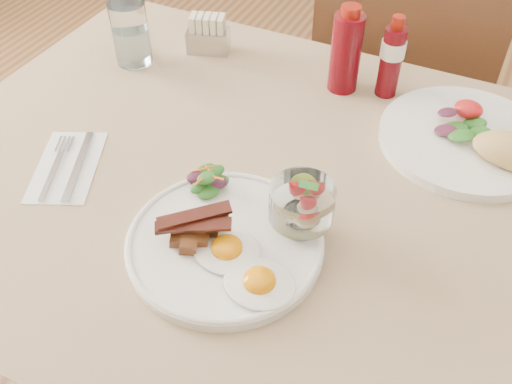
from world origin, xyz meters
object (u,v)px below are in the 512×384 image
at_px(ketchup_bottle, 346,51).
at_px(sugar_caddy, 208,36).
at_px(main_plate, 225,244).
at_px(table, 308,233).
at_px(chair_far, 401,95).
at_px(hot_sauce_bottle, 392,58).
at_px(fruit_cup, 302,203).
at_px(water_glass, 131,37).
at_px(second_plate, 478,141).

relative_size(ketchup_bottle, sugar_caddy, 1.72).
distance_m(main_plate, sugar_caddy, 0.54).
distance_m(table, chair_far, 0.68).
height_order(chair_far, sugar_caddy, chair_far).
bearing_deg(chair_far, main_plate, -95.08).
height_order(table, hot_sauce_bottle, hot_sauce_bottle).
bearing_deg(sugar_caddy, table, -59.52).
xyz_separation_m(main_plate, fruit_cup, (0.09, 0.07, 0.06)).
relative_size(chair_far, ketchup_bottle, 5.58).
height_order(main_plate, water_glass, water_glass).
xyz_separation_m(hot_sauce_bottle, sugar_caddy, (-0.38, -0.01, -0.04)).
height_order(fruit_cup, sugar_caddy, fruit_cup).
distance_m(table, sugar_caddy, 0.49).
bearing_deg(fruit_cup, sugar_caddy, 133.12).
xyz_separation_m(ketchup_bottle, sugar_caddy, (-0.30, 0.01, -0.04)).
xyz_separation_m(chair_far, fruit_cup, (0.01, -0.75, 0.29)).
bearing_deg(sugar_caddy, water_glass, -158.13).
height_order(table, water_glass, water_glass).
bearing_deg(water_glass, main_plate, -42.07).
height_order(ketchup_bottle, hot_sauce_bottle, ketchup_bottle).
bearing_deg(sugar_caddy, hot_sauce_bottle, -17.00).
bearing_deg(water_glass, ketchup_bottle, 12.58).
distance_m(main_plate, hot_sauce_bottle, 0.48).
relative_size(chair_far, fruit_cup, 10.03).
bearing_deg(ketchup_bottle, water_glass, -167.42).
xyz_separation_m(chair_far, hot_sauce_bottle, (0.02, -0.35, 0.30)).
height_order(main_plate, sugar_caddy, sugar_caddy).
bearing_deg(table, main_plate, -115.45).
distance_m(hot_sauce_bottle, water_glass, 0.51).
xyz_separation_m(table, fruit_cup, (0.01, -0.09, 0.16)).
bearing_deg(main_plate, chair_far, 84.92).
xyz_separation_m(main_plate, second_plate, (0.28, 0.37, 0.01)).
distance_m(second_plate, ketchup_bottle, 0.28).
xyz_separation_m(second_plate, hot_sauce_bottle, (-0.19, 0.10, 0.06)).
xyz_separation_m(chair_far, ketchup_bottle, (-0.06, -0.36, 0.31)).
bearing_deg(ketchup_bottle, second_plate, -16.38).
xyz_separation_m(ketchup_bottle, hot_sauce_bottle, (0.08, 0.02, -0.00)).
height_order(table, chair_far, chair_far).
distance_m(main_plate, fruit_cup, 0.12).
bearing_deg(chair_far, ketchup_bottle, -99.11).
bearing_deg(ketchup_bottle, sugar_caddy, 178.51).
bearing_deg(sugar_caddy, fruit_cup, -65.43).
bearing_deg(ketchup_bottle, table, -78.99).
bearing_deg(table, hot_sauce_bottle, 85.94).
height_order(table, main_plate, main_plate).
relative_size(fruit_cup, second_plate, 0.31).
bearing_deg(table, chair_far, 90.00).
bearing_deg(fruit_cup, main_plate, -142.59).
distance_m(fruit_cup, water_glass, 0.57).
bearing_deg(hot_sauce_bottle, ketchup_bottle, -167.50).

